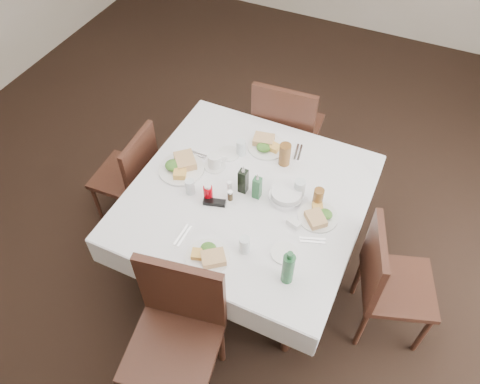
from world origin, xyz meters
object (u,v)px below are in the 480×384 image
at_px(chair_south, 177,327).
at_px(chair_east, 386,278).
at_px(oil_cruet_dark, 243,180).
at_px(chair_west, 132,172).
at_px(bread_basket, 286,195).
at_px(ketchup_bottle, 208,192).
at_px(water_s, 244,245).
at_px(water_n, 241,148).
at_px(coffee_mug, 215,162).
at_px(chair_north, 286,127).
at_px(green_bottle, 288,268).
at_px(water_e, 299,188).
at_px(oil_cruet_green, 257,187).
at_px(water_w, 190,187).
at_px(dining_table, 247,201).

xyz_separation_m(chair_south, chair_east, (0.99, 0.83, -0.06)).
bearing_deg(oil_cruet_dark, chair_west, 178.76).
distance_m(bread_basket, ketchup_bottle, 0.50).
xyz_separation_m(water_s, oil_cruet_dark, (-0.20, 0.42, 0.04)).
distance_m(water_n, coffee_mug, 0.22).
height_order(chair_north, chair_east, chair_north).
bearing_deg(coffee_mug, ketchup_bottle, -72.01).
bearing_deg(green_bottle, chair_north, 110.70).
height_order(chair_west, water_n, same).
xyz_separation_m(chair_west, ketchup_bottle, (0.75, -0.17, 0.32)).
relative_size(chair_north, oil_cruet_dark, 4.51).
distance_m(chair_north, water_e, 0.88).
xyz_separation_m(chair_north, chair_east, (1.04, -0.99, -0.05)).
bearing_deg(chair_south, oil_cruet_dark, 91.48).
xyz_separation_m(chair_east, oil_cruet_dark, (-1.02, 0.11, 0.32)).
height_order(ketchup_bottle, coffee_mug, ketchup_bottle).
bearing_deg(oil_cruet_green, chair_north, 98.21).
bearing_deg(chair_west, chair_south, -45.33).
height_order(chair_east, water_w, chair_east).
xyz_separation_m(dining_table, ketchup_bottle, (-0.21, -0.13, 0.13)).
distance_m(dining_table, water_w, 0.39).
xyz_separation_m(chair_west, water_w, (0.62, -0.18, 0.32)).
xyz_separation_m(chair_west, coffee_mug, (0.66, 0.10, 0.31)).
height_order(chair_west, oil_cruet_green, oil_cruet_green).
relative_size(chair_south, ketchup_bottle, 8.20).
xyz_separation_m(chair_north, ketchup_bottle, (-0.15, -1.04, 0.23)).
height_order(water_s, ketchup_bottle, ketchup_bottle).
relative_size(water_n, water_e, 0.91).
relative_size(water_w, bread_basket, 0.51).
relative_size(coffee_mug, green_bottle, 0.56).
distance_m(water_e, water_w, 0.70).
xyz_separation_m(water_w, oil_cruet_dark, (0.30, 0.16, 0.04)).
bearing_deg(water_n, water_e, -20.83).
bearing_deg(coffee_mug, green_bottle, -39.09).
bearing_deg(chair_south, dining_table, 89.18).
bearing_deg(oil_cruet_green, water_s, -76.53).
bearing_deg(green_bottle, oil_cruet_dark, 134.74).
bearing_deg(green_bottle, oil_cruet_green, 128.75).
bearing_deg(chair_west, oil_cruet_dark, -1.24).
xyz_separation_m(oil_cruet_green, green_bottle, (0.39, -0.49, 0.03)).
relative_size(dining_table, water_e, 11.43).
bearing_deg(chair_west, green_bottle, -20.04).
bearing_deg(green_bottle, dining_table, 133.72).
xyz_separation_m(chair_north, water_e, (0.37, -0.77, 0.24)).
bearing_deg(dining_table, coffee_mug, 155.43).
relative_size(chair_east, water_n, 7.98).
distance_m(chair_south, water_n, 1.27).
bearing_deg(water_s, coffee_mug, 130.59).
bearing_deg(oil_cruet_green, chair_east, -6.33).
height_order(water_s, oil_cruet_green, oil_cruet_green).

